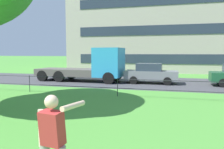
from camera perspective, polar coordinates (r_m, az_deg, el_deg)
name	(u,v)px	position (r m, az deg, el deg)	size (l,w,h in m)	color
street_strip	(170,83)	(17.92, 14.72, -2.13)	(80.00, 7.86, 0.01)	#424247
park_fence	(170,86)	(11.66, 14.61, -2.86)	(38.31, 0.04, 1.00)	#232328
person_thrower	(53,142)	(3.85, -14.90, -16.45)	(0.61, 0.75, 1.69)	gray
flatbed_truck_right	(92,67)	(18.29, -5.19, 2.00)	(7.38, 2.66, 2.75)	#2D99D1
car_grey_left	(151,73)	(17.40, 9.89, 0.31)	(4.01, 1.83, 1.54)	slate
apartment_building_background	(168,9)	(32.79, 14.25, 16.09)	(25.07, 12.65, 16.85)	#ADA393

